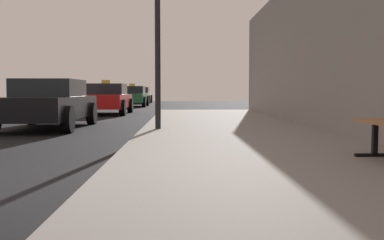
{
  "coord_description": "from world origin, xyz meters",
  "views": [
    {
      "loc": [
        2.85,
        -4.34,
        0.96
      ],
      "look_at": [
        3.03,
        3.01,
        0.51
      ],
      "focal_mm": 43.55,
      "sensor_mm": 36.0,
      "label": 1
    }
  ],
  "objects_px": {
    "car_black": "(48,103)",
    "car_white": "(139,95)",
    "car_red": "(105,99)",
    "car_green": "(132,96)"
  },
  "relations": [
    {
      "from": "car_black",
      "to": "car_white",
      "type": "height_order",
      "value": "same"
    },
    {
      "from": "car_black",
      "to": "car_red",
      "type": "bearing_deg",
      "value": -92.29
    },
    {
      "from": "car_red",
      "to": "car_green",
      "type": "bearing_deg",
      "value": -90.65
    },
    {
      "from": "car_white",
      "to": "car_green",
      "type": "bearing_deg",
      "value": 92.04
    },
    {
      "from": "car_white",
      "to": "car_red",
      "type": "bearing_deg",
      "value": 90.58
    },
    {
      "from": "car_red",
      "to": "car_white",
      "type": "xyz_separation_m",
      "value": [
        -0.18,
        17.71,
        -0.0
      ]
    },
    {
      "from": "car_black",
      "to": "car_red",
      "type": "height_order",
      "value": "car_red"
    },
    {
      "from": "car_red",
      "to": "car_green",
      "type": "height_order",
      "value": "same"
    },
    {
      "from": "car_black",
      "to": "car_red",
      "type": "distance_m",
      "value": 7.41
    },
    {
      "from": "car_red",
      "to": "car_white",
      "type": "bearing_deg",
      "value": -89.42
    }
  ]
}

